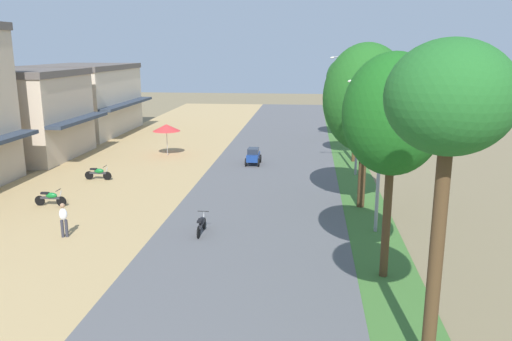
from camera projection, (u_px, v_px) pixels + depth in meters
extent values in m
cube|color=#C6B299|center=(19.00, 118.00, 39.97)|extent=(8.51, 8.42, 6.40)
cube|color=#2D3847|center=(79.00, 120.00, 39.51)|extent=(1.20, 8.42, 0.25)
cube|color=#59514C|center=(15.00, 73.00, 39.16)|extent=(8.71, 8.62, 0.50)
cube|color=beige|center=(84.00, 102.00, 51.45)|extent=(7.82, 12.15, 6.40)
cube|color=#2D3847|center=(128.00, 104.00, 51.03)|extent=(1.20, 12.15, 0.25)
cube|color=#59514C|center=(82.00, 67.00, 50.64)|extent=(8.02, 12.35, 0.50)
cylinder|color=black|center=(61.00, 201.00, 27.95)|extent=(0.56, 0.06, 0.56)
cylinder|color=black|center=(40.00, 201.00, 28.08)|extent=(0.56, 0.06, 0.56)
cube|color=#333338|center=(50.00, 198.00, 27.97)|extent=(1.12, 0.12, 0.12)
ellipsoid|color=#14722D|center=(51.00, 195.00, 27.93)|extent=(0.64, 0.28, 0.32)
cube|color=black|center=(45.00, 193.00, 27.94)|extent=(0.44, 0.20, 0.10)
cylinder|color=#A5A8AD|center=(60.00, 197.00, 27.89)|extent=(0.26, 0.05, 0.68)
cylinder|color=black|center=(58.00, 190.00, 27.81)|extent=(0.04, 0.54, 0.04)
cylinder|color=black|center=(107.00, 176.00, 33.50)|extent=(0.56, 0.06, 0.56)
cylinder|color=black|center=(89.00, 175.00, 33.63)|extent=(0.56, 0.06, 0.56)
cube|color=#333338|center=(98.00, 173.00, 33.52)|extent=(1.12, 0.12, 0.12)
ellipsoid|color=#14722D|center=(99.00, 171.00, 33.48)|extent=(0.64, 0.28, 0.32)
cube|color=black|center=(94.00, 169.00, 33.49)|extent=(0.44, 0.20, 0.10)
cylinder|color=#A5A8AD|center=(106.00, 172.00, 33.45)|extent=(0.26, 0.05, 0.68)
cylinder|color=black|center=(105.00, 166.00, 33.37)|extent=(0.04, 0.54, 0.04)
cylinder|color=#99999E|center=(167.00, 142.00, 41.05)|extent=(0.05, 0.05, 2.10)
cone|color=red|center=(166.00, 128.00, 40.77)|extent=(2.20, 2.20, 0.55)
cylinder|color=#33333D|center=(62.00, 229.00, 23.35)|extent=(0.14, 0.14, 0.82)
cylinder|color=#33333D|center=(67.00, 228.00, 23.39)|extent=(0.14, 0.14, 0.82)
ellipsoid|color=silver|center=(63.00, 214.00, 23.21)|extent=(0.41, 0.33, 0.56)
sphere|color=#9E7556|center=(62.00, 206.00, 23.11)|extent=(0.22, 0.22, 0.22)
cylinder|color=#4C351E|center=(436.00, 256.00, 13.12)|extent=(0.37, 0.37, 6.54)
ellipsoid|color=#216325|center=(450.00, 97.00, 12.17)|extent=(3.12, 3.12, 2.81)
cylinder|color=#4C351E|center=(387.00, 214.00, 18.92)|extent=(0.31, 0.31, 4.96)
ellipsoid|color=#1A5B1A|center=(393.00, 114.00, 18.06)|extent=(3.61, 3.61, 4.39)
cylinder|color=#4C351E|center=(362.00, 168.00, 27.47)|extent=(0.40, 0.40, 4.34)
ellipsoid|color=#205E1D|center=(366.00, 98.00, 26.59)|extent=(4.47, 4.47, 5.70)
cylinder|color=#4C351E|center=(355.00, 125.00, 38.49)|extent=(0.28, 0.28, 5.59)
ellipsoid|color=#24581A|center=(357.00, 76.00, 37.64)|extent=(3.21, 3.21, 3.10)
cylinder|color=#4C351E|center=(340.00, 115.00, 48.19)|extent=(0.35, 0.35, 4.64)
ellipsoid|color=#215C25|center=(341.00, 79.00, 47.41)|extent=(2.85, 2.85, 3.65)
cylinder|color=gray|center=(380.00, 157.00, 23.36)|extent=(0.16, 0.16, 7.23)
cylinder|color=gray|center=(368.00, 80.00, 22.62)|extent=(1.40, 0.08, 0.08)
ellipsoid|color=silver|center=(352.00, 81.00, 22.71)|extent=(0.36, 0.20, 0.14)
cylinder|color=gray|center=(400.00, 80.00, 22.48)|extent=(1.40, 0.08, 0.08)
ellipsoid|color=silver|center=(416.00, 82.00, 22.43)|extent=(0.36, 0.20, 0.14)
cylinder|color=gray|center=(358.00, 119.00, 34.12)|extent=(0.16, 0.16, 7.69)
cylinder|color=gray|center=(350.00, 62.00, 33.33)|extent=(1.40, 0.08, 0.08)
ellipsoid|color=silver|center=(339.00, 63.00, 33.42)|extent=(0.36, 0.20, 0.14)
cylinder|color=gray|center=(371.00, 62.00, 33.19)|extent=(1.40, 0.08, 0.08)
ellipsoid|color=silver|center=(382.00, 63.00, 33.13)|extent=(0.36, 0.20, 0.14)
cylinder|color=gray|center=(347.00, 101.00, 44.39)|extent=(0.16, 0.16, 7.85)
cylinder|color=gray|center=(340.00, 57.00, 43.57)|extent=(1.40, 0.08, 0.08)
ellipsoid|color=silver|center=(332.00, 58.00, 43.66)|extent=(0.36, 0.20, 0.14)
cylinder|color=gray|center=(357.00, 57.00, 43.43)|extent=(1.40, 0.08, 0.08)
ellipsoid|color=silver|center=(365.00, 58.00, 43.38)|extent=(0.36, 0.20, 0.14)
cylinder|color=brown|center=(373.00, 98.00, 45.82)|extent=(0.20, 0.20, 8.29)
cube|color=#473323|center=(376.00, 56.00, 44.97)|extent=(1.80, 0.10, 0.10)
cube|color=navy|center=(253.00, 157.00, 37.87)|extent=(0.84, 1.95, 0.50)
cube|color=#232B38|center=(253.00, 151.00, 37.72)|extent=(0.77, 1.10, 0.40)
cylinder|color=black|center=(248.00, 158.00, 38.66)|extent=(0.10, 0.60, 0.60)
cylinder|color=black|center=(260.00, 159.00, 38.57)|extent=(0.10, 0.60, 0.60)
cylinder|color=black|center=(246.00, 162.00, 37.30)|extent=(0.10, 0.60, 0.60)
cylinder|color=black|center=(259.00, 163.00, 37.21)|extent=(0.10, 0.60, 0.60)
cylinder|color=black|center=(204.00, 223.00, 24.40)|extent=(0.06, 0.56, 0.56)
cylinder|color=black|center=(199.00, 232.00, 23.20)|extent=(0.06, 0.56, 0.56)
cube|color=#333338|center=(201.00, 224.00, 23.76)|extent=(0.12, 1.12, 0.12)
ellipsoid|color=black|center=(202.00, 221.00, 23.80)|extent=(0.28, 0.64, 0.32)
cube|color=black|center=(200.00, 221.00, 23.43)|extent=(0.20, 0.44, 0.10)
cylinder|color=#A5A8AD|center=(204.00, 218.00, 24.28)|extent=(0.05, 0.26, 0.68)
cylinder|color=black|center=(203.00, 211.00, 24.13)|extent=(0.54, 0.04, 0.04)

